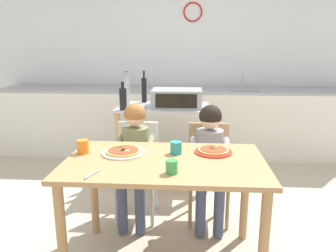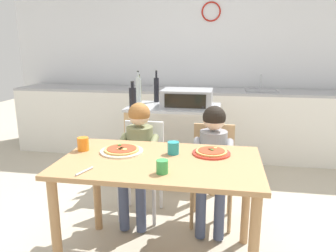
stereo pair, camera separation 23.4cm
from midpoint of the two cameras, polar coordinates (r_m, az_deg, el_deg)
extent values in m
plane|color=#B7AD99|center=(3.38, -1.09, -11.69)|extent=(10.90, 10.90, 0.00)
cube|color=silver|center=(4.73, 0.65, 12.58)|extent=(5.45, 0.12, 2.70)
torus|color=red|center=(4.68, 2.86, 19.36)|extent=(0.26, 0.02, 0.26)
cube|color=silver|center=(4.44, 0.31, 0.54)|extent=(4.91, 0.60, 0.86)
cube|color=#9E9EA3|center=(4.36, 0.32, 6.26)|extent=(4.91, 0.60, 0.03)
cube|color=gray|center=(4.39, 11.64, 6.20)|extent=(0.40, 0.33, 0.02)
cylinder|color=#B7BABF|center=(4.50, 11.51, 7.69)|extent=(0.02, 0.02, 0.20)
cube|color=#B7BABF|center=(3.39, -2.75, 3.28)|extent=(0.95, 0.58, 0.02)
cube|color=tan|center=(3.53, -2.65, -5.37)|extent=(0.88, 0.53, 0.02)
cube|color=tan|center=(3.33, -10.65, -4.67)|extent=(0.05, 0.05, 0.83)
cube|color=tan|center=(3.23, 4.56, -5.08)|extent=(0.05, 0.05, 0.83)
cube|color=tan|center=(3.80, -8.79, -2.28)|extent=(0.05, 0.05, 0.83)
cube|color=tan|center=(3.71, 4.49, -2.56)|extent=(0.05, 0.05, 0.83)
cube|color=#999BA0|center=(3.34, -0.44, 4.93)|extent=(0.50, 0.37, 0.18)
cube|color=black|center=(3.15, -0.70, 4.39)|extent=(0.40, 0.01, 0.14)
cylinder|color=black|center=(3.15, 2.51, 3.38)|extent=(0.02, 0.01, 0.02)
cylinder|color=#ADB7B2|center=(3.47, -9.16, 5.97)|extent=(0.05, 0.05, 0.29)
cylinder|color=#ADB7B2|center=(3.45, -9.27, 8.79)|extent=(0.02, 0.02, 0.06)
cylinder|color=black|center=(3.44, -9.30, 9.38)|extent=(0.02, 0.02, 0.01)
cylinder|color=black|center=(3.62, -6.07, 6.26)|extent=(0.06, 0.06, 0.27)
cylinder|color=black|center=(3.60, -6.14, 8.90)|extent=(0.02, 0.02, 0.07)
cylinder|color=black|center=(3.60, -6.16, 9.53)|extent=(0.02, 0.02, 0.01)
cylinder|color=olive|center=(3.59, -9.11, 5.89)|extent=(0.05, 0.05, 0.24)
cylinder|color=olive|center=(3.58, -9.20, 8.24)|extent=(0.02, 0.02, 0.05)
cylinder|color=black|center=(3.57, -9.22, 8.77)|extent=(0.03, 0.03, 0.01)
cylinder|color=black|center=(3.21, -9.99, 4.65)|extent=(0.07, 0.07, 0.21)
cylinder|color=black|center=(3.19, -10.09, 6.98)|extent=(0.03, 0.03, 0.05)
cylinder|color=black|center=(3.19, -10.11, 7.54)|extent=(0.03, 0.03, 0.01)
cube|color=#AD7F51|center=(2.10, -3.77, -6.39)|extent=(1.28, 0.77, 0.03)
cylinder|color=#AD7F51|center=(2.14, -21.29, -18.09)|extent=(0.06, 0.06, 0.72)
cylinder|color=#AD7F51|center=(1.99, 13.01, -20.13)|extent=(0.06, 0.06, 0.72)
cylinder|color=#AD7F51|center=(2.67, -15.38, -10.99)|extent=(0.06, 0.06, 0.72)
cylinder|color=#AD7F51|center=(2.55, 10.75, -11.96)|extent=(0.06, 0.06, 0.72)
cube|color=silver|center=(2.80, -8.01, -7.65)|extent=(0.36, 0.36, 0.04)
cube|color=silver|center=(2.88, -7.49, -2.97)|extent=(0.34, 0.03, 0.38)
cylinder|color=silver|center=(2.73, -5.34, -13.23)|extent=(0.03, 0.03, 0.42)
cylinder|color=silver|center=(2.79, -11.59, -12.83)|extent=(0.03, 0.03, 0.42)
cylinder|color=silver|center=(3.00, -4.41, -10.62)|extent=(0.03, 0.03, 0.42)
cylinder|color=silver|center=(3.05, -10.09, -10.33)|extent=(0.03, 0.03, 0.42)
cube|color=tan|center=(2.74, 4.72, -8.07)|extent=(0.36, 0.36, 0.04)
cube|color=tan|center=(2.82, 4.75, -3.27)|extent=(0.34, 0.03, 0.38)
cylinder|color=tan|center=(2.70, 7.93, -13.63)|extent=(0.03, 0.03, 0.42)
cylinder|color=tan|center=(2.69, 1.37, -13.55)|extent=(0.03, 0.03, 0.42)
cylinder|color=tan|center=(2.97, 7.55, -10.95)|extent=(0.03, 0.03, 0.42)
cylinder|color=tan|center=(2.96, 1.64, -10.87)|extent=(0.03, 0.03, 0.42)
cube|color=#424C6B|center=(2.64, -7.16, -8.01)|extent=(0.10, 0.30, 0.10)
cylinder|color=#424C6B|center=(2.63, -7.55, -13.93)|extent=(0.08, 0.08, 0.44)
cube|color=#424C6B|center=(2.67, -10.14, -7.87)|extent=(0.10, 0.30, 0.10)
cylinder|color=#424C6B|center=(2.66, -10.60, -13.72)|extent=(0.08, 0.08, 0.44)
cylinder|color=#7A7F56|center=(2.60, -5.83, -3.69)|extent=(0.06, 0.26, 0.15)
cylinder|color=#7A7F56|center=(2.66, -11.37, -3.52)|extent=(0.06, 0.26, 0.15)
cylinder|color=#7A7F56|center=(2.73, -8.15, -3.64)|extent=(0.22, 0.22, 0.33)
sphere|color=beige|center=(2.66, -8.35, 1.72)|extent=(0.17, 0.17, 0.17)
sphere|color=#9E6633|center=(2.66, -8.36, 2.05)|extent=(0.18, 0.18, 0.18)
cube|color=#424C6B|center=(2.59, 6.33, -8.42)|extent=(0.10, 0.30, 0.10)
cylinder|color=#424C6B|center=(2.58, 6.30, -14.46)|extent=(0.08, 0.08, 0.44)
cube|color=#424C6B|center=(2.59, 3.20, -8.38)|extent=(0.10, 0.30, 0.10)
cylinder|color=#424C6B|center=(2.58, 3.09, -14.43)|extent=(0.08, 0.08, 0.44)
cylinder|color=gray|center=(2.57, 7.75, -4.12)|extent=(0.06, 0.26, 0.15)
cylinder|color=gray|center=(2.56, 1.93, -4.03)|extent=(0.06, 0.26, 0.15)
cylinder|color=gray|center=(2.67, 4.80, -4.07)|extent=(0.22, 0.22, 0.32)
sphere|color=beige|center=(2.60, 4.92, 1.34)|extent=(0.17, 0.17, 0.17)
sphere|color=black|center=(2.60, 4.92, 1.68)|extent=(0.18, 0.18, 0.18)
cylinder|color=beige|center=(2.25, -10.79, -4.67)|extent=(0.30, 0.30, 0.01)
cylinder|color=tan|center=(2.25, -10.80, -4.38)|extent=(0.24, 0.24, 0.01)
cylinder|color=#B23D23|center=(2.24, -10.81, -4.18)|extent=(0.20, 0.20, 0.00)
cylinder|color=#563319|center=(2.24, -10.90, -4.11)|extent=(0.02, 0.02, 0.01)
cylinder|color=#386628|center=(2.31, -11.28, -3.60)|extent=(0.03, 0.03, 0.01)
cylinder|color=#386628|center=(2.22, -11.15, -4.31)|extent=(0.02, 0.02, 0.01)
cylinder|color=#563319|center=(2.24, -10.74, -4.08)|extent=(0.03, 0.03, 0.01)
cylinder|color=#DBC666|center=(2.22, -11.23, -4.31)|extent=(0.03, 0.03, 0.01)
cylinder|color=#DBC666|center=(2.21, -10.23, -4.34)|extent=(0.03, 0.03, 0.01)
cylinder|color=red|center=(2.24, 5.00, -4.57)|extent=(0.26, 0.26, 0.01)
cylinder|color=tan|center=(2.23, 5.00, -4.28)|extent=(0.21, 0.21, 0.01)
cylinder|color=#B23D23|center=(2.23, 5.01, -4.08)|extent=(0.18, 0.18, 0.00)
cylinder|color=#563319|center=(2.25, 4.79, -3.82)|extent=(0.03, 0.03, 0.01)
cylinder|color=#DBC666|center=(2.27, 5.63, -3.66)|extent=(0.02, 0.02, 0.01)
cylinder|color=#386628|center=(2.23, 5.13, -4.01)|extent=(0.02, 0.02, 0.01)
cylinder|color=teal|center=(2.20, -1.64, -3.88)|extent=(0.08, 0.08, 0.08)
cylinder|color=orange|center=(2.31, -17.55, -3.51)|extent=(0.08, 0.08, 0.09)
cylinder|color=green|center=(1.87, -2.96, -7.21)|extent=(0.07, 0.07, 0.08)
cylinder|color=#B7BABF|center=(1.93, -16.64, -8.18)|extent=(0.06, 0.14, 0.01)
camera|label=1|loc=(0.12, -92.86, -0.71)|focal=34.75mm
camera|label=2|loc=(0.12, 87.14, 0.71)|focal=34.75mm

